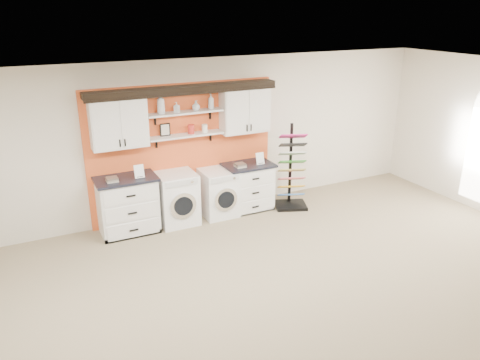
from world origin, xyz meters
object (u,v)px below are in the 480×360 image
dryer (218,192)px  sample_rack (291,181)px  base_cabinet_left (128,205)px  base_cabinet_right (248,186)px  washer (177,198)px

dryer → sample_rack: (1.39, -0.27, 0.09)m
base_cabinet_left → dryer: base_cabinet_left is taller
base_cabinet_left → sample_rack: bearing=-5.2°
dryer → base_cabinet_left: bearing=179.9°
base_cabinet_left → base_cabinet_right: 2.26m
base_cabinet_right → sample_rack: sample_rack is taller
base_cabinet_left → washer: bearing=-0.2°
base_cabinet_right → sample_rack: 0.83m
washer → base_cabinet_left: bearing=179.8°
washer → dryer: 0.79m
base_cabinet_left → dryer: 1.65m
dryer → sample_rack: size_ratio=0.54×
base_cabinet_left → sample_rack: (3.04, -0.27, 0.02)m
sample_rack → washer: bearing=-166.0°
dryer → sample_rack: 1.42m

